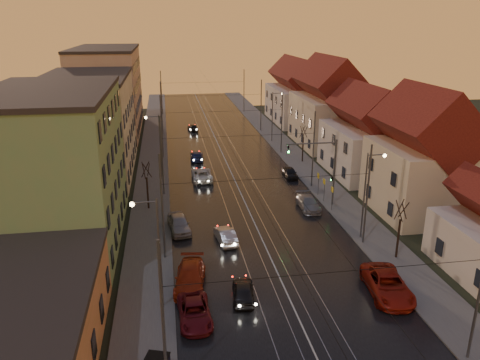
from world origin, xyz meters
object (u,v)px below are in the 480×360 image
driving_car_4 (193,128)px  parked_left_2 (190,277)px  traffic_light_mast (326,165)px  parked_left_1 (195,312)px  driving_car_0 (243,291)px  parked_left_3 (179,224)px  parked_right_0 (387,285)px  street_lamp_2 (157,140)px  street_lamp_0 (154,243)px  driving_car_3 (197,156)px  street_lamp_1 (368,187)px  driving_car_1 (226,235)px  parked_right_1 (308,203)px  driving_car_2 (202,174)px  street_lamp_3 (274,112)px  parked_right_2 (290,173)px

driving_car_4 → parked_left_2: (-3.46, -51.33, 0.14)m
traffic_light_mast → parked_left_1: size_ratio=1.60×
driving_car_0 → parked_left_3: parked_left_3 is taller
driving_car_4 → parked_right_0: (10.36, -54.62, 0.18)m
street_lamp_2 → driving_car_4: size_ratio=2.21×
street_lamp_0 → driving_car_3: size_ratio=1.86×
street_lamp_1 → street_lamp_2: 27.05m
driving_car_1 → parked_right_1: bearing=-153.7°
driving_car_3 → parked_right_1: (10.17, -19.72, 0.03)m
street_lamp_2 → traffic_light_mast: (17.10, -12.00, -0.29)m
driving_car_2 → parked_right_0: (10.97, -27.49, 0.08)m
street_lamp_3 → driving_car_0: street_lamp_3 is taller
street_lamp_2 → driving_car_3: bearing=54.7°
street_lamp_0 → driving_car_1: size_ratio=2.03×
traffic_light_mast → parked_right_0: size_ratio=1.26×
driving_car_0 → driving_car_4: (-0.12, 53.56, -0.02)m
street_lamp_1 → parked_left_2: 17.35m
parked_left_1 → parked_right_0: 13.81m
driving_car_4 → parked_left_1: 55.64m
driving_car_1 → parked_right_1: 11.39m
parked_right_1 → street_lamp_1: bearing=-68.5°
driving_car_2 → street_lamp_0: bearing=78.9°
traffic_light_mast → parked_left_2: (-14.79, -13.58, -3.85)m
street_lamp_1 → parked_right_0: bearing=-103.2°
street_lamp_2 → parked_left_1: size_ratio=1.78×
parked_right_1 → traffic_light_mast: bearing=14.9°
parked_right_2 → traffic_light_mast: bearing=-83.5°
street_lamp_0 → street_lamp_1: (18.21, 8.00, 0.00)m
driving_car_0 → parked_right_0: size_ratio=0.66×
street_lamp_3 → parked_left_3: street_lamp_3 is taller
street_lamp_0 → street_lamp_3: size_ratio=1.00×
street_lamp_0 → parked_right_2: 30.75m
street_lamp_2 → parked_left_1: (2.36, -29.78, -4.26)m
driving_car_1 → parked_right_1: parked_right_1 is taller
traffic_light_mast → driving_car_3: traffic_light_mast is taller
street_lamp_0 → driving_car_4: (5.77, 53.75, -4.27)m
driving_car_1 → driving_car_3: driving_car_1 is taller
parked_left_3 → parked_right_1: parked_left_3 is taller
driving_car_2 → driving_car_3: bearing=-89.9°
street_lamp_1 → street_lamp_2: (-18.21, 20.00, 0.00)m
driving_car_1 → parked_left_1: driving_car_1 is taller
street_lamp_0 → parked_right_2: (16.11, 25.85, -4.27)m
driving_car_1 → driving_car_3: 26.04m
street_lamp_3 → driving_car_2: street_lamp_3 is taller
street_lamp_0 → street_lamp_1: size_ratio=1.00×
street_lamp_3 → traffic_light_mast: size_ratio=1.11×
driving_car_0 → parked_left_1: bearing=36.5°
driving_car_3 → parked_left_3: 23.31m
street_lamp_3 → parked_right_0: size_ratio=1.40×
parked_right_0 → parked_right_2: 26.72m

